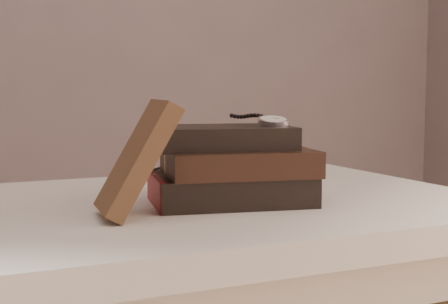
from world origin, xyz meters
name	(u,v)px	position (x,y,z in m)	size (l,w,h in m)	color
table	(156,264)	(0.00, 0.35, 0.66)	(1.00, 0.60, 0.75)	silver
book_stack	(231,167)	(0.10, 0.30, 0.80)	(0.25, 0.20, 0.11)	black
journal	(137,159)	(-0.06, 0.26, 0.83)	(0.02, 0.10, 0.16)	#3F2718
pocket_watch	(270,121)	(0.16, 0.29, 0.87)	(0.06, 0.15, 0.02)	silver
eyeglasses	(168,155)	(0.04, 0.39, 0.81)	(0.11, 0.12, 0.04)	silver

